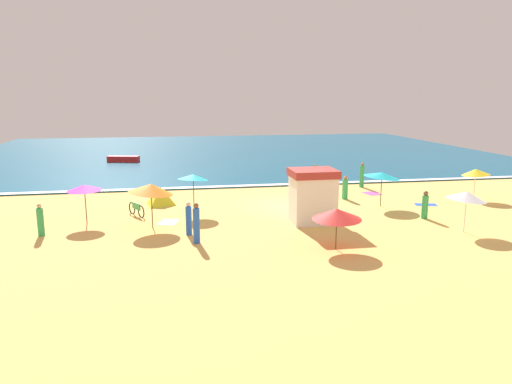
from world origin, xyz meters
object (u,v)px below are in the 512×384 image
Objects in this scene: lifeguard_cabana at (313,196)px; beachgoer_3 at (40,221)px; parked_bicycle at (136,209)px; beachgoer_1 at (362,176)px; beachgoer_4 at (345,188)px; beach_umbrella_0 at (193,177)px; beachgoer_6 at (293,191)px; beachgoer_8 at (315,177)px; beach_umbrella_5 at (467,196)px; beachgoer_2 at (425,205)px; beachgoer_7 at (189,219)px; beach_tent at (161,196)px; beach_umbrella_6 at (84,188)px; beach_umbrella_1 at (476,172)px; beach_umbrella_3 at (151,189)px; beach_umbrella_2 at (382,175)px; beachgoer_0 at (196,224)px; small_boat_0 at (123,159)px; beach_umbrella_4 at (337,214)px; beachgoer_5 at (304,190)px.

lifeguard_cabana is 13.82m from beachgoer_3.
parked_bicycle is (-9.46, 3.16, -1.10)m from lifeguard_cabana.
beachgoer_4 is at bearing -126.10° from beachgoer_1.
beachgoer_3 is (-13.80, -0.07, -0.72)m from lifeguard_cabana.
beach_umbrella_0 is 6.54m from beachgoer_6.
lifeguard_cabana is 9.54m from beachgoer_8.
beach_umbrella_5 reaches higher than beachgoer_2.
beachgoer_6 is 8.81m from beachgoer_7.
lifeguard_cabana is 1.25× the size of beach_tent.
beach_umbrella_5 reaches higher than beachgoer_8.
beachgoer_7 is (5.31, -3.01, -1.18)m from beach_umbrella_6.
beach_umbrella_0 is at bearing -178.19° from beach_umbrella_1.
beach_umbrella_5 is 21.02m from beachgoer_3.
beach_umbrella_3 is at bearing 177.28° from lifeguard_cabana.
beach_umbrella_2 is 1.58× the size of beachgoer_3.
beachgoer_0 is at bearing -61.69° from parked_bicycle.
beach_umbrella_3 is 1.28× the size of beachgoer_0.
beach_umbrella_1 reaches higher than beachgoer_4.
small_boat_0 is (-24.44, 21.66, -1.41)m from beach_umbrella_1.
lifeguard_cabana reaches higher than beachgoer_0.
beach_umbrella_2 is (5.26, 2.89, 0.49)m from lifeguard_cabana.
beachgoer_7 is (-0.47, -4.36, -1.34)m from beach_umbrella_0.
beach_umbrella_1 is 0.72× the size of beach_umbrella_4.
beachgoer_3 is at bearing -156.81° from beach_umbrella_0.
small_boat_0 is (-3.71, 25.02, -1.69)m from beach_umbrella_3.
beachgoer_8 is at bearing 76.65° from beach_umbrella_4.
beachgoer_3 is 0.49× the size of small_boat_0.
lifeguard_cabana is 8.51m from beach_umbrella_3.
lifeguard_cabana is at bearing -64.39° from small_boat_0.
beachgoer_0 is 28.62m from small_boat_0.
beach_umbrella_3 is at bearing -70.32° from parked_bicycle.
beachgoer_4 is 0.90× the size of beachgoer_6.
beachgoer_1 is 1.19× the size of beachgoer_4.
beach_umbrella_1 is 0.94× the size of beach_tent.
beachgoer_1 is 16.65m from beachgoer_7.
small_boat_0 is at bearing 115.61° from lifeguard_cabana.
small_boat_0 is at bearing 138.68° from beachgoer_1.
beach_tent is (-13.39, 2.91, -1.41)m from beach_umbrella_2.
beachgoer_4 is at bearing 53.88° from lifeguard_cabana.
beachgoer_2 is 0.91× the size of beachgoer_6.
beachgoer_5 is at bearing 14.48° from beach_umbrella_6.
beach_umbrella_5 reaches higher than beach_tent.
beachgoer_3 reaches higher than beachgoer_5.
beachgoer_3 is at bearing -134.01° from beach_tent.
beachgoer_5 is (-5.37, 5.52, -0.02)m from beachgoer_2.
beachgoer_8 reaches higher than beachgoer_5.
lifeguard_cabana is 6.02m from beach_umbrella_2.
beachgoer_0 reaches higher than parked_bicycle.
beachgoer_1 is (16.00, 5.80, 0.49)m from parked_bicycle.
beach_umbrella_1 reaches higher than beachgoer_8.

